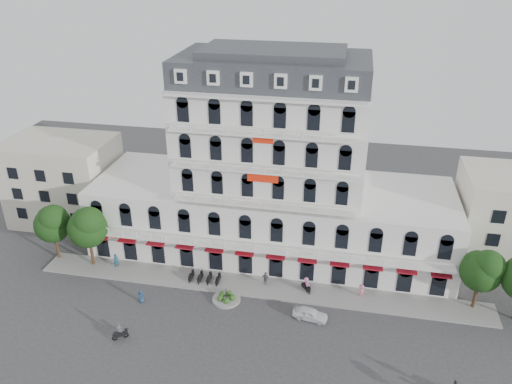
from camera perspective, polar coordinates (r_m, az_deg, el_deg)
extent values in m
plane|color=#38383A|center=(52.70, -1.78, -16.65)|extent=(120.00, 120.00, 0.00)
cube|color=gray|center=(59.37, 0.18, -10.76)|extent=(53.00, 4.00, 0.16)
cube|color=silver|center=(64.36, 1.72, -2.84)|extent=(45.00, 14.00, 9.00)
cube|color=silver|center=(59.74, 1.86, 6.39)|extent=(22.00, 12.00, 13.00)
cube|color=#2D3035|center=(57.48, 1.98, 13.90)|extent=(21.56, 11.76, 3.00)
cube|color=#2D3035|center=(57.09, 2.01, 15.76)|extent=(15.84, 8.64, 0.80)
cube|color=maroon|center=(58.58, 0.46, -7.23)|extent=(40.50, 1.00, 0.15)
cube|color=red|center=(55.11, 0.77, 1.80)|extent=(3.50, 0.10, 1.40)
cube|color=beige|center=(75.59, -21.02, 1.24)|extent=(14.00, 10.00, 12.00)
cylinder|color=gray|center=(57.58, -3.41, -12.14)|extent=(3.20, 3.20, 0.24)
cylinder|color=black|center=(57.10, -3.43, -11.53)|extent=(0.08, 0.08, 1.40)
sphere|color=#254C19|center=(57.23, -2.72, -11.97)|extent=(0.70, 0.70, 0.70)
sphere|color=#254C19|center=(57.83, -3.04, -11.51)|extent=(0.70, 0.70, 0.70)
sphere|color=#254C19|center=(57.81, -3.86, -11.55)|extent=(0.70, 0.70, 0.70)
sphere|color=#254C19|center=(57.20, -4.09, -12.05)|extent=(0.70, 0.70, 0.70)
sphere|color=#254C19|center=(56.83, -3.39, -12.32)|extent=(0.70, 0.70, 0.70)
cylinder|color=#382314|center=(68.15, -21.76, -5.80)|extent=(0.36, 0.36, 3.52)
sphere|color=black|center=(66.59, -22.22, -3.47)|extent=(4.48, 4.48, 4.48)
sphere|color=black|center=(65.64, -22.13, -2.86)|extent=(3.52, 3.52, 3.52)
sphere|color=black|center=(66.72, -22.47, -2.83)|extent=(3.20, 3.20, 3.20)
cylinder|color=#382314|center=(65.30, -18.26, -6.55)|extent=(0.36, 0.36, 3.74)
sphere|color=black|center=(63.59, -18.69, -3.97)|extent=(4.76, 4.76, 4.76)
sphere|color=black|center=(62.60, -18.56, -3.29)|extent=(3.74, 3.74, 3.74)
sphere|color=black|center=(63.68, -18.96, -3.27)|extent=(3.40, 3.40, 3.40)
cylinder|color=#382314|center=(60.40, 23.77, -10.75)|extent=(0.36, 0.36, 3.43)
sphere|color=black|center=(58.68, 24.32, -8.30)|extent=(4.37, 4.37, 4.37)
sphere|color=black|center=(58.03, 25.05, -7.67)|extent=(3.43, 3.43, 3.43)
sphere|color=black|center=(58.49, 24.00, -7.62)|extent=(3.12, 3.12, 3.12)
imported|color=white|center=(55.07, 6.20, -13.68)|extent=(3.95, 2.11, 1.28)
cube|color=black|center=(54.33, -15.27, -15.43)|extent=(1.44, 1.13, 0.35)
torus|color=black|center=(54.54, -14.65, -15.53)|extent=(0.56, 0.44, 0.60)
torus|color=black|center=(54.49, -15.83, -15.76)|extent=(0.56, 0.44, 0.60)
imported|color=#56555D|center=(53.91, -15.36, -14.92)|extent=(0.65, 0.60, 1.49)
cube|color=black|center=(58.73, 5.72, -10.82)|extent=(1.21, 1.39, 0.35)
torus|color=black|center=(58.54, 6.00, -11.31)|extent=(0.47, 0.54, 0.60)
torus|color=black|center=(59.26, 5.42, -10.74)|extent=(0.47, 0.54, 0.60)
imported|color=pink|center=(58.34, 5.75, -10.31)|extent=(1.04, 1.10, 1.50)
imported|color=navy|center=(58.25, -13.01, -11.52)|extent=(0.87, 0.65, 1.61)
imported|color=#5D5B63|center=(59.12, 1.12, -9.91)|extent=(1.19, 0.78, 1.88)
imported|color=#C86A81|center=(58.68, 11.93, -11.01)|extent=(1.26, 1.16, 1.70)
imported|color=navy|center=(64.42, -15.68, -7.61)|extent=(0.83, 0.81, 1.92)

